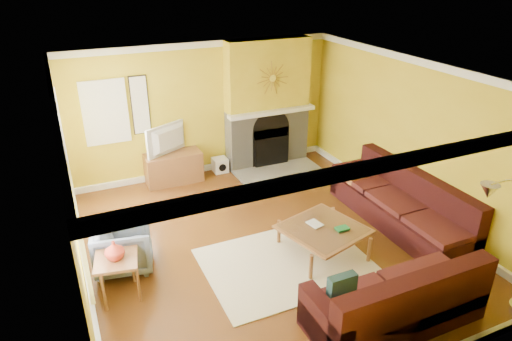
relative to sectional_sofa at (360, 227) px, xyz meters
name	(u,v)px	position (x,y,z in m)	size (l,w,h in m)	color
floor	(266,242)	(-1.16, 0.85, -0.46)	(5.50, 6.00, 0.02)	brown
ceiling	(267,74)	(-1.16, 0.85, 2.26)	(5.50, 6.00, 0.02)	white
wall_back	(203,109)	(-1.16, 3.86, 0.90)	(5.50, 0.02, 2.70)	gold
wall_front	(404,284)	(-1.16, -2.16, 0.90)	(5.50, 0.02, 2.70)	gold
wall_left	(69,202)	(-3.92, 0.85, 0.90)	(0.02, 6.00, 2.70)	gold
wall_right	(412,138)	(1.60, 0.85, 0.90)	(0.02, 6.00, 2.70)	gold
baseboard	(266,238)	(-1.16, 0.85, -0.39)	(5.50, 6.00, 0.12)	white
crown_molding	(267,79)	(-1.16, 0.85, 2.19)	(5.50, 6.00, 0.12)	white
window_left_near	(64,154)	(-3.88, 2.15, 1.05)	(0.06, 1.22, 1.72)	white
window_left_far	(74,213)	(-3.88, 0.25, 1.05)	(0.06, 1.22, 1.72)	white
window_back	(105,112)	(-3.06, 3.81, 1.10)	(0.82, 0.06, 1.22)	white
wall_art	(140,105)	(-2.41, 3.82, 1.15)	(0.34, 0.04, 1.14)	white
fireplace	(267,104)	(0.19, 3.65, 0.90)	(1.80, 0.40, 2.70)	gray
mantel	(272,112)	(0.19, 3.41, 0.80)	(1.92, 0.22, 0.08)	white
hearth	(278,171)	(0.19, 3.10, -0.42)	(1.80, 0.70, 0.06)	gray
sunburst	(273,78)	(0.19, 3.42, 1.50)	(0.70, 0.04, 0.70)	olive
rug	(286,263)	(-1.13, 0.19, -0.44)	(2.40, 1.80, 0.02)	beige
sectional_sofa	(360,227)	(0.00, 0.00, 0.00)	(3.18, 3.69, 0.90)	#351112
coffee_table	(323,240)	(-0.49, 0.23, -0.23)	(1.11, 1.11, 0.44)	white
media_console	(174,168)	(-1.93, 3.59, -0.14)	(1.12, 0.50, 0.61)	brown
tv	(171,139)	(-1.93, 3.59, 0.46)	(1.04, 0.14, 0.60)	black
subwoofer	(220,165)	(-0.91, 3.66, -0.30)	(0.30, 0.30, 0.30)	white
armchair	(123,245)	(-3.33, 1.10, -0.08)	(0.79, 0.81, 0.74)	slate
side_table	(119,277)	(-3.50, 0.48, -0.15)	(0.54, 0.54, 0.60)	brown
vase	(114,250)	(-3.50, 0.48, 0.28)	(0.26, 0.26, 0.27)	red
book	(310,226)	(-0.66, 0.34, 0.00)	(0.18, 0.24, 0.02)	white
arc_lamp	(512,254)	(0.66, -1.94, 0.58)	(1.32, 0.36, 2.06)	silver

